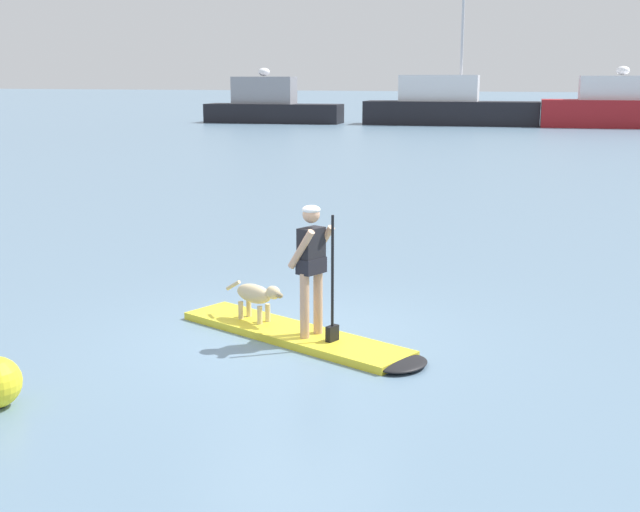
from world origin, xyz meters
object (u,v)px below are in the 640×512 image
person_paddler (312,261)px  moored_boat_far_starboard (271,106)px  moored_boat_center (448,106)px  moored_boat_starboard (631,108)px  paddleboard (306,338)px  dog (257,295)px

person_paddler → moored_boat_far_starboard: (-22.29, 48.21, 0.20)m
moored_boat_center → moored_boat_starboard: bearing=4.7°
paddleboard → moored_boat_far_starboard: moored_boat_far_starboard is taller
dog → moored_boat_center: 50.61m
person_paddler → moored_boat_starboard: size_ratio=0.13×
moored_boat_far_starboard → person_paddler: bearing=-65.2°
paddleboard → moored_boat_starboard: (3.46, 51.26, 1.30)m
moored_boat_center → moored_boat_far_starboard: bearing=-171.1°
moored_boat_center → moored_boat_starboard: moored_boat_center is taller
paddleboard → moored_boat_center: (-9.02, 50.24, 1.29)m
person_paddler → moored_boat_starboard: bearing=86.3°
moored_boat_far_starboard → moored_boat_starboard: (25.64, 3.09, 0.06)m
person_paddler → dog: 1.19m
person_paddler → moored_boat_center: 51.10m
moored_boat_far_starboard → moored_boat_center: size_ratio=0.83×
paddleboard → person_paddler: (0.10, -0.04, 1.04)m
person_paddler → dog: person_paddler is taller
moored_boat_center → moored_boat_starboard: size_ratio=1.01×
paddleboard → person_paddler: bearing=-19.8°
dog → paddleboard: bearing=-19.8°
dog → moored_boat_center: (-8.17, 49.94, 0.88)m
dog → moored_boat_starboard: bearing=85.2°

